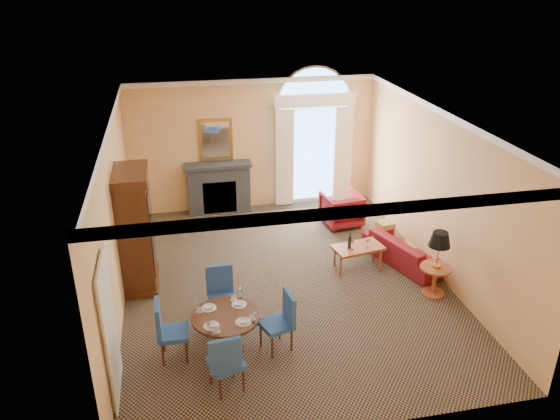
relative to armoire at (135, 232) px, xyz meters
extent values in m
plane|color=#111738|center=(2.72, -0.51, -1.11)|extent=(7.50, 7.50, 0.00)
cube|color=#FABE77|center=(2.72, 3.24, 0.49)|extent=(6.00, 0.04, 3.20)
cube|color=#FABE77|center=(-0.28, -0.51, 0.49)|extent=(0.04, 7.50, 3.20)
cube|color=#FABE77|center=(5.72, -0.51, 0.49)|extent=(0.04, 7.50, 3.20)
cube|color=white|center=(2.72, -0.51, 2.09)|extent=(6.00, 7.50, 0.04)
cube|color=white|center=(2.72, -0.51, 2.03)|extent=(6.00, 7.50, 0.12)
cube|color=white|center=(-0.24, -2.91, -0.08)|extent=(0.08, 0.90, 2.06)
cube|color=#3C4147|center=(1.82, 3.04, -0.51)|extent=(1.50, 0.40, 1.20)
cube|color=#3C4147|center=(1.82, 3.01, 0.13)|extent=(1.60, 0.46, 0.08)
cube|color=gold|center=(1.82, 3.21, 0.69)|extent=(0.80, 0.04, 1.00)
cube|color=white|center=(1.82, 3.19, 0.69)|extent=(0.64, 0.02, 0.84)
cube|color=white|center=(4.22, 3.22, 0.14)|extent=(1.90, 0.04, 2.50)
cube|color=#82B3DA|center=(4.22, 3.21, 0.14)|extent=(1.70, 0.02, 2.30)
cylinder|color=white|center=(4.22, 3.22, 1.39)|extent=(1.90, 0.04, 1.90)
cube|color=white|center=(3.47, 3.10, 0.14)|extent=(0.45, 0.06, 2.45)
cube|color=white|center=(4.97, 3.10, 0.14)|extent=(0.45, 0.06, 2.45)
cube|color=white|center=(4.22, 3.10, 1.54)|extent=(2.00, 0.08, 0.30)
cube|color=#3F1F0E|center=(0.00, 0.00, -0.04)|extent=(0.58, 1.06, 2.12)
cube|color=#3F1F0E|center=(0.00, 0.00, 1.10)|extent=(0.66, 1.17, 0.17)
cube|color=#3F1F0E|center=(0.00, 0.00, -1.05)|extent=(0.66, 1.17, 0.11)
cylinder|color=#3F1F0E|center=(1.39, -2.34, -0.46)|extent=(1.06, 1.06, 0.04)
cylinder|color=#3F1F0E|center=(1.39, -2.34, -0.79)|extent=(0.14, 0.14, 0.63)
cylinder|color=#3F1F0E|center=(1.39, -2.34, -1.08)|extent=(0.53, 0.53, 0.05)
cylinder|color=white|center=(1.63, -2.10, -0.43)|extent=(0.24, 0.24, 0.01)
imported|color=white|center=(1.63, -2.10, -0.41)|extent=(0.15, 0.15, 0.04)
imported|color=white|center=(1.57, -1.95, -0.39)|extent=(0.09, 0.09, 0.07)
cylinder|color=white|center=(1.15, -2.10, -0.43)|extent=(0.24, 0.24, 0.01)
imported|color=white|center=(1.15, -2.10, -0.41)|extent=(0.15, 0.15, 0.04)
imported|color=white|center=(1.01, -2.16, -0.39)|extent=(0.09, 0.09, 0.07)
cylinder|color=white|center=(1.15, -2.58, -0.43)|extent=(0.24, 0.24, 0.01)
imported|color=white|center=(1.15, -2.58, -0.41)|extent=(0.15, 0.15, 0.04)
imported|color=white|center=(1.22, -2.72, -0.39)|extent=(0.09, 0.09, 0.07)
cylinder|color=white|center=(1.63, -2.58, -0.43)|extent=(0.24, 0.24, 0.01)
imported|color=white|center=(1.63, -2.58, -0.41)|extent=(0.15, 0.15, 0.04)
imported|color=white|center=(1.78, -2.51, -0.39)|extent=(0.09, 0.09, 0.07)
cube|color=#254D91|center=(1.39, -1.60, -0.65)|extent=(0.49, 0.49, 0.08)
cube|color=#254D91|center=(1.39, -1.40, -0.36)|extent=(0.45, 0.07, 0.54)
cylinder|color=#3F1F0E|center=(1.59, -1.45, -0.90)|extent=(0.04, 0.04, 0.41)
cylinder|color=#3F1F0E|center=(1.23, -1.41, -0.90)|extent=(0.04, 0.04, 0.41)
cylinder|color=#3F1F0E|center=(1.55, -1.80, -0.90)|extent=(0.04, 0.04, 0.41)
cylinder|color=#3F1F0E|center=(1.20, -1.76, -0.90)|extent=(0.04, 0.04, 0.41)
cube|color=#254D91|center=(1.30, -3.18, -0.65)|extent=(0.57, 0.57, 0.08)
cube|color=#254D91|center=(1.28, -3.39, -0.36)|extent=(0.46, 0.12, 0.54)
cylinder|color=#3F1F0E|center=(1.18, -3.40, -0.90)|extent=(0.04, 0.04, 0.41)
cylinder|color=#3F1F0E|center=(1.52, -3.30, -0.90)|extent=(0.04, 0.04, 0.41)
cylinder|color=#3F1F0E|center=(1.08, -3.06, -0.90)|extent=(0.04, 0.04, 0.41)
cylinder|color=#3F1F0E|center=(1.42, -2.96, -0.90)|extent=(0.04, 0.04, 0.41)
cube|color=#254D91|center=(2.16, -2.43, -0.65)|extent=(0.58, 0.58, 0.08)
cube|color=#254D91|center=(2.37, -2.46, -0.36)|extent=(0.12, 0.46, 0.54)
cylinder|color=#3F1F0E|center=(2.39, -2.54, -0.90)|extent=(0.04, 0.04, 0.41)
cylinder|color=#3F1F0E|center=(2.27, -2.20, -0.90)|extent=(0.04, 0.04, 0.41)
cylinder|color=#3F1F0E|center=(2.06, -2.66, -0.90)|extent=(0.04, 0.04, 0.41)
cylinder|color=#3F1F0E|center=(1.93, -2.33, -0.90)|extent=(0.04, 0.04, 0.41)
cube|color=#254D91|center=(0.59, -2.34, -0.65)|extent=(0.47, 0.47, 0.08)
cube|color=#254D91|center=(0.38, -2.34, -0.36)|extent=(0.07, 0.45, 0.54)
cylinder|color=#3F1F0E|center=(0.42, -2.15, -0.90)|extent=(0.04, 0.04, 0.41)
cylinder|color=#3F1F0E|center=(0.40, -2.51, -0.90)|extent=(0.04, 0.04, 0.41)
cylinder|color=#3F1F0E|center=(0.77, -2.17, -0.90)|extent=(0.04, 0.04, 0.41)
cylinder|color=#3F1F0E|center=(0.76, -2.52, -0.90)|extent=(0.04, 0.04, 0.41)
imported|color=maroon|center=(5.27, -0.25, -0.83)|extent=(1.32, 2.03, 0.55)
imported|color=maroon|center=(4.54, 1.72, -0.72)|extent=(0.94, 0.96, 0.78)
cube|color=#B05434|center=(4.24, -0.29, -0.64)|extent=(1.06, 0.71, 0.05)
cylinder|color=#B05434|center=(3.83, -0.49, -0.89)|extent=(0.05, 0.05, 0.43)
cylinder|color=#B05434|center=(4.66, -0.49, -0.89)|extent=(0.05, 0.05, 0.43)
cylinder|color=#B05434|center=(3.83, -0.10, -0.89)|extent=(0.05, 0.05, 0.43)
cylinder|color=#B05434|center=(4.66, -0.10, -0.89)|extent=(0.05, 0.05, 0.43)
cylinder|color=#B05434|center=(5.32, -1.47, -0.55)|extent=(0.58, 0.58, 0.04)
cylinder|color=#B05434|center=(5.32, -1.47, -0.84)|extent=(0.08, 0.08, 0.54)
cylinder|color=#B05434|center=(5.32, -1.47, -1.09)|extent=(0.42, 0.42, 0.04)
camera|label=1|loc=(0.81, -9.33, 4.48)|focal=35.00mm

